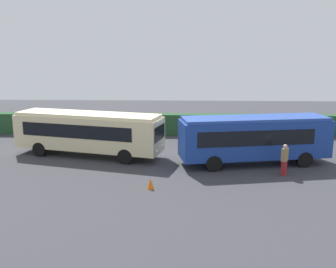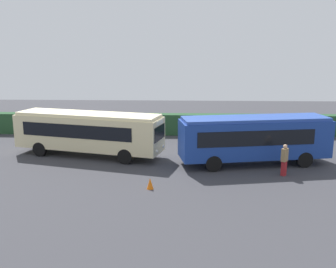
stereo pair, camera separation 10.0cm
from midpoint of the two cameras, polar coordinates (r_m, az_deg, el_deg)
The scene contains 7 objects.
ground_plane at distance 24.93m, azimuth 5.47°, elevation -4.41°, with size 64.00×64.00×0.00m, color #38383D.
bus_cream at distance 26.75m, azimuth -12.06°, elevation 0.43°, with size 10.70×5.04×3.03m.
bus_blue at distance 24.78m, azimuth 12.83°, elevation -0.46°, with size 9.87×4.17×3.11m.
person_left at distance 29.74m, azimuth -8.92°, elevation 0.09°, with size 0.39×0.49×1.74m.
person_center at distance 23.16m, azimuth 17.10°, elevation -3.63°, with size 0.49×0.50×1.89m.
hedge_row at distance 33.19m, azimuth 4.65°, elevation 1.46°, with size 44.00×1.13×1.81m, color #244929.
traffic_cone at distance 20.25m, azimuth -2.81°, elevation -7.50°, with size 0.36×0.36×0.60m, color orange.
Camera 1 is at (-1.55, -23.82, 7.20)m, focal length 40.28 mm.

